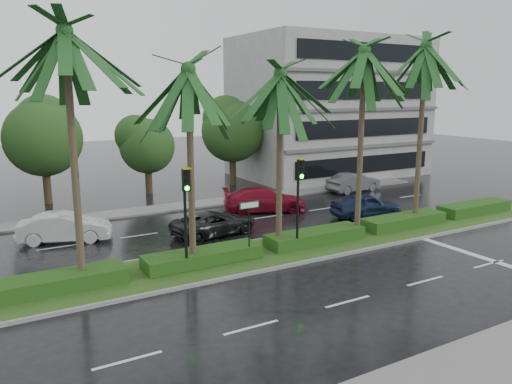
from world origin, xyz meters
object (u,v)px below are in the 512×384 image
car_white (65,227)px  car_grey (354,182)px  car_red (265,200)px  signal_median_left (186,205)px  car_blue (366,205)px  car_darkgrey (214,223)px  street_sign (249,216)px

car_white → car_grey: (21.02, 2.48, -0.02)m
car_red → signal_median_left: bearing=155.3°
car_white → car_blue: size_ratio=1.05×
signal_median_left → car_darkgrey: 6.44m
signal_median_left → car_blue: size_ratio=1.02×
car_white → street_sign: bearing=-120.4°
signal_median_left → car_white: (-3.52, 7.54, -2.26)m
signal_median_left → car_white: 8.62m
car_red → car_blue: size_ratio=1.22×
signal_median_left → car_blue: bearing=15.9°
car_white → car_red: (12.02, 0.50, 0.02)m
car_red → car_blue: bearing=-112.0°
car_darkgrey → car_grey: (14.00, 5.15, 0.07)m
car_white → car_darkgrey: size_ratio=0.96×
car_white → car_darkgrey: car_white is taller
street_sign → car_darkgrey: 4.94m
car_white → car_blue: car_white is taller
signal_median_left → car_blue: 13.71m
car_darkgrey → car_grey: size_ratio=1.06×
car_white → car_grey: size_ratio=1.02×
signal_median_left → street_sign: 3.13m
street_sign → car_darkgrey: street_sign is taller
street_sign → car_darkgrey: size_ratio=0.56×
street_sign → car_blue: street_sign is taller
signal_median_left → car_grey: bearing=29.8°
street_sign → car_grey: street_sign is taller
car_blue → car_darkgrey: bearing=94.5°
car_red → car_grey: (9.00, 1.98, -0.04)m
street_sign → car_grey: 17.58m
car_white → car_blue: bearing=-85.0°
car_red → car_grey: 9.22m
signal_median_left → car_darkgrey: bearing=54.3°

